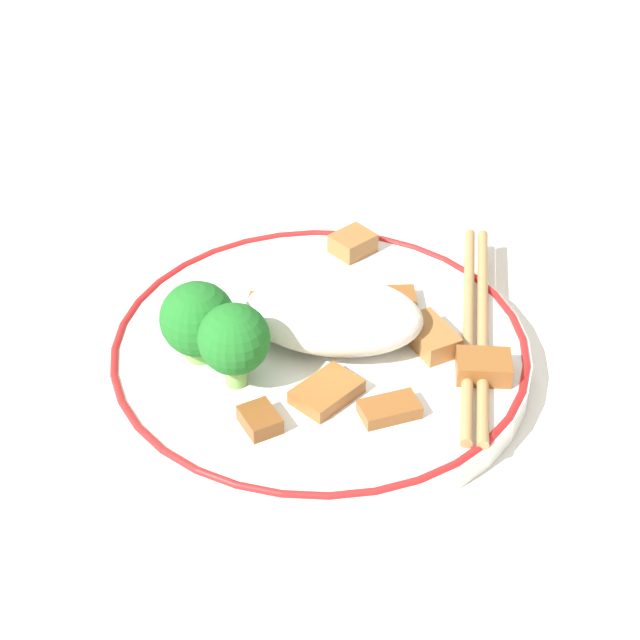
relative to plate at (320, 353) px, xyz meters
The scene contains 14 objects.
ground_plane 0.01m from the plate, ahead, with size 3.00×3.00×0.00m, color silver.
plate is the anchor object (origin of this frame).
rice_mound 0.03m from the plate, 134.36° to the right, with size 0.11×0.07×0.04m.
broccoli_back_left 0.08m from the plate, 17.15° to the left, with size 0.05×0.05×0.05m.
broccoli_back_center 0.07m from the plate, 44.87° to the left, with size 0.04×0.04×0.06m.
meat_near_front 0.07m from the plate, 133.89° to the right, with size 0.03×0.03×0.01m.
meat_near_left 0.10m from the plate, behind, with size 0.04×0.03×0.01m.
meat_near_right 0.08m from the plate, 74.26° to the left, with size 0.03×0.03×0.01m.
meat_near_back 0.11m from the plate, 93.19° to the right, with size 0.04×0.04×0.01m.
meat_on_rice_edge 0.05m from the plate, 103.75° to the left, with size 0.04×0.05×0.01m.
meat_mid_left 0.08m from the plate, 131.33° to the left, with size 0.04×0.03×0.01m.
meat_mid_right 0.07m from the plate, behind, with size 0.04×0.04×0.01m.
meat_far_scatter 0.04m from the plate, 32.78° to the right, with size 0.03×0.03×0.01m.
chopsticks 0.10m from the plate, 162.34° to the right, with size 0.03×0.22×0.01m.
Camera 1 is at (-0.08, 0.52, 0.44)m, focal length 60.00 mm.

